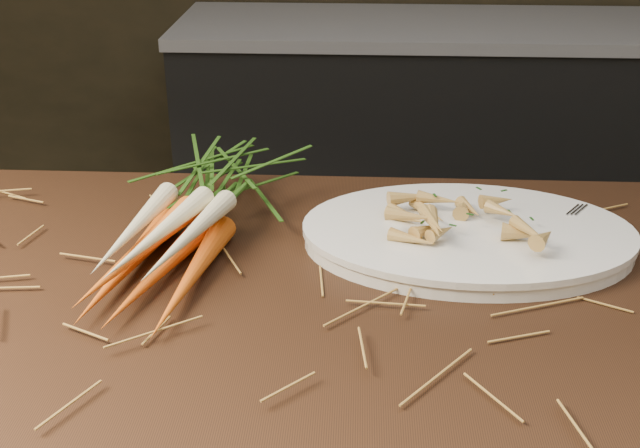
# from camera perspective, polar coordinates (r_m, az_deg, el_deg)

# --- Properties ---
(back_counter) EXTENTS (1.82, 0.62, 0.84)m
(back_counter) POSITION_cam_1_polar(r_m,az_deg,el_deg) (2.97, 8.15, 6.11)
(back_counter) COLOR black
(back_counter) RESTS_ON ground
(straw_bedding) EXTENTS (1.40, 0.60, 0.02)m
(straw_bedding) POSITION_cam_1_polar(r_m,az_deg,el_deg) (1.04, 1.30, -3.61)
(straw_bedding) COLOR #9D6A28
(straw_bedding) RESTS_ON main_counter
(root_veg_bunch) EXTENTS (0.25, 0.53, 0.10)m
(root_veg_bunch) POSITION_cam_1_polar(r_m,az_deg,el_deg) (1.16, -8.18, 1.49)
(root_veg_bunch) COLOR #DD3F00
(root_veg_bunch) RESTS_ON main_counter
(serving_platter) EXTENTS (0.46, 0.31, 0.02)m
(serving_platter) POSITION_cam_1_polar(r_m,az_deg,el_deg) (1.14, 10.44, -1.02)
(serving_platter) COLOR white
(serving_platter) RESTS_ON main_counter
(roasted_veg_heap) EXTENTS (0.23, 0.17, 0.05)m
(roasted_veg_heap) POSITION_cam_1_polar(r_m,az_deg,el_deg) (1.12, 10.59, 0.69)
(roasted_veg_heap) COLOR #A06A2D
(roasted_veg_heap) RESTS_ON serving_platter
(serving_fork) EXTENTS (0.11, 0.15, 0.00)m
(serving_fork) POSITION_cam_1_polar(r_m,az_deg,el_deg) (1.15, 18.67, -1.05)
(serving_fork) COLOR silver
(serving_fork) RESTS_ON serving_platter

